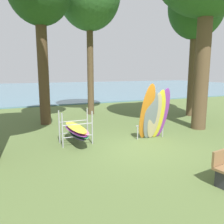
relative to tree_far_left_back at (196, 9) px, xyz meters
The scene contains 5 objects.
ground_plane 9.51m from the tree_far_left_back, 144.92° to the right, with size 80.00×80.00×0.00m, color #566B38.
lake_water 26.64m from the tree_far_left_back, 103.16° to the left, with size 80.00×36.00×0.10m, color slate.
tree_far_left_back is the anchor object (origin of this frame).
leaning_board_pile 7.94m from the tree_far_left_back, 144.75° to the right, with size 1.34×0.95×2.27m.
board_storage_rack 10.06m from the tree_far_left_back, 160.90° to the right, with size 1.15×2.13×1.25m.
Camera 1 is at (-4.05, -6.84, 2.69)m, focal length 37.24 mm.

